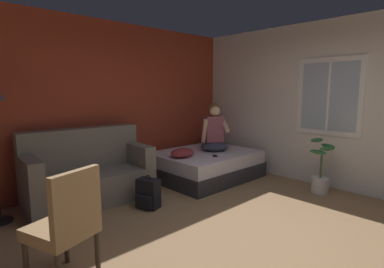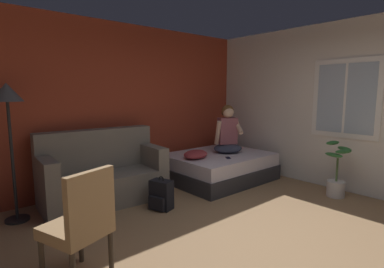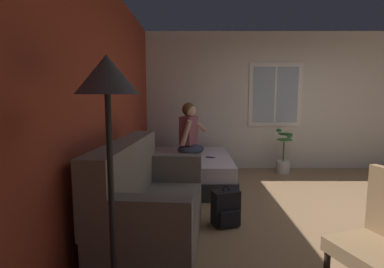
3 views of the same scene
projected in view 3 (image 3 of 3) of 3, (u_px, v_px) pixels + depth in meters
name	position (u px, v px, depth m)	size (l,w,h in m)	color
ground_plane	(362.00, 219.00, 3.58)	(40.00, 40.00, 0.00)	#93704C
wall_back_accent	(106.00, 106.00, 3.41)	(10.05, 0.16, 2.70)	#993823
wall_side_with_window	(293.00, 102.00, 5.99)	(0.19, 7.28, 2.70)	silver
bed	(188.00, 170.00, 4.98)	(1.79, 1.43, 0.48)	#2D2D33
couch	(149.00, 207.00, 2.92)	(1.75, 0.93, 1.04)	slate
side_chair	(384.00, 240.00, 1.97)	(0.59, 0.59, 0.98)	#382D23
person_seated	(190.00, 133.00, 5.10)	(0.66, 0.62, 0.88)	#383D51
backpack	(226.00, 209.00, 3.41)	(0.31, 0.34, 0.46)	black
throw_pillow	(189.00, 159.00, 4.37)	(0.48, 0.36, 0.14)	#993338
cell_phone	(210.00, 157.00, 4.81)	(0.07, 0.14, 0.01)	black
floor_lamp	(108.00, 104.00, 1.69)	(0.36, 0.36, 1.70)	black
potted_plant	(283.00, 158.00, 5.68)	(0.39, 0.37, 0.85)	silver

